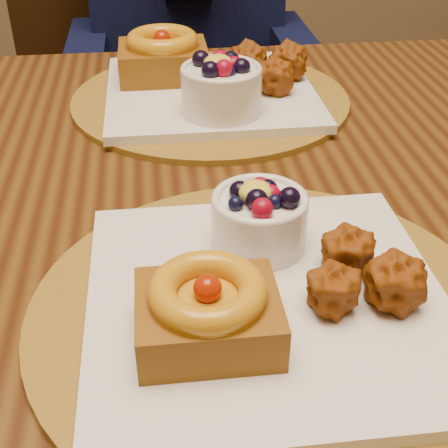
# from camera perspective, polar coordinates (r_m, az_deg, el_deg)

# --- Properties ---
(dining_table) EXTENTS (1.60, 0.90, 0.76)m
(dining_table) POSITION_cam_1_polar(r_m,az_deg,el_deg) (0.72, 0.60, -1.22)
(dining_table) COLOR #361A09
(dining_table) RESTS_ON ground
(place_setting_near) EXTENTS (0.38, 0.38, 0.08)m
(place_setting_near) POSITION_cam_1_polar(r_m,az_deg,el_deg) (0.49, 3.63, -6.01)
(place_setting_near) COLOR brown
(place_setting_near) RESTS_ON dining_table
(place_setting_far) EXTENTS (0.38, 0.38, 0.09)m
(place_setting_far) POSITION_cam_1_polar(r_m,az_deg,el_deg) (0.86, -1.48, 12.79)
(place_setting_far) COLOR brown
(place_setting_far) RESTS_ON dining_table
(chair_far) EXTENTS (0.49, 0.49, 0.88)m
(chair_far) POSITION_cam_1_polar(r_m,az_deg,el_deg) (1.45, -8.81, 8.45)
(chair_far) COLOR black
(chair_far) RESTS_ON ground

